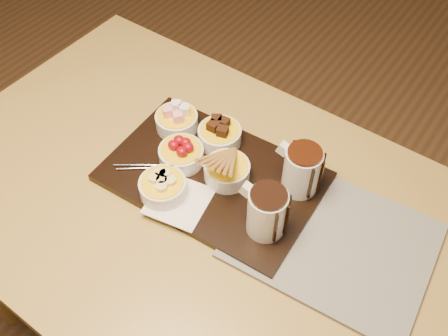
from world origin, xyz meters
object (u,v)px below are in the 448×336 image
Objects in this scene: bowl_strawberries at (181,155)px; newspaper at (333,241)px; pitcher_milk_chocolate at (302,171)px; dining_table at (192,218)px; serving_board at (213,177)px; pitcher_dark_chocolate at (267,213)px.

newspaper is (0.37, 0.02, -0.03)m from bowl_strawberries.
pitcher_milk_chocolate is 0.28× the size of newspaper.
dining_table is at bearing -172.06° from newspaper.
pitcher_milk_chocolate is 0.15m from newspaper.
serving_board is (0.02, 0.06, 0.11)m from dining_table.
serving_board is at bearing 160.02° from pitcher_dark_chocolate.
bowl_strawberries reaches higher than serving_board.
dining_table is at bearing 179.97° from pitcher_dark_chocolate.
pitcher_dark_chocolate and pitcher_milk_chocolate have the same top height.
dining_table is 0.29m from pitcher_milk_chocolate.
pitcher_dark_chocolate is 0.28× the size of newspaper.
newspaper is at bearing 13.10° from dining_table.
pitcher_dark_chocolate is (0.17, -0.05, 0.06)m from serving_board.
serving_board is at bearing -158.20° from pitcher_milk_chocolate.
newspaper is (0.29, 0.01, -0.00)m from serving_board.
pitcher_milk_chocolate reaches higher than newspaper.
bowl_strawberries is 0.25m from pitcher_dark_chocolate.
newspaper is at bearing -33.18° from pitcher_milk_chocolate.
dining_table is 12.00× the size of bowl_strawberries.
pitcher_milk_chocolate reaches higher than serving_board.
bowl_strawberries is at bearing 167.35° from pitcher_dark_chocolate.
serving_board is at bearing 7.04° from bowl_strawberries.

